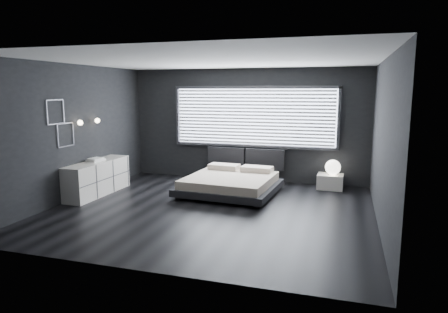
% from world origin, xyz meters
% --- Properties ---
extents(room, '(6.04, 6.00, 2.80)m').
position_xyz_m(room, '(0.00, 0.00, 1.40)').
color(room, black).
rests_on(room, ground).
extents(window, '(4.14, 0.09, 1.52)m').
position_xyz_m(window, '(0.20, 2.70, 1.61)').
color(window, white).
rests_on(window, ground).
extents(headboard, '(1.96, 0.16, 0.52)m').
position_xyz_m(headboard, '(0.02, 2.64, 0.57)').
color(headboard, black).
rests_on(headboard, ground).
extents(sconce_near, '(0.18, 0.11, 0.11)m').
position_xyz_m(sconce_near, '(-2.88, 0.05, 1.60)').
color(sconce_near, silver).
rests_on(sconce_near, ground).
extents(sconce_far, '(0.18, 0.11, 0.11)m').
position_xyz_m(sconce_far, '(-2.88, 0.65, 1.60)').
color(sconce_far, silver).
rests_on(sconce_far, ground).
extents(wall_art_upper, '(0.01, 0.48, 0.48)m').
position_xyz_m(wall_art_upper, '(-2.98, -0.55, 1.85)').
color(wall_art_upper, '#47474C').
rests_on(wall_art_upper, ground).
extents(wall_art_lower, '(0.01, 0.48, 0.48)m').
position_xyz_m(wall_art_lower, '(-2.98, -0.30, 1.38)').
color(wall_art_lower, '#47474C').
rests_on(wall_art_lower, ground).
extents(bed, '(2.12, 2.04, 0.52)m').
position_xyz_m(bed, '(0.02, 1.28, 0.24)').
color(bed, black).
rests_on(bed, ground).
extents(nightstand, '(0.59, 0.50, 0.34)m').
position_xyz_m(nightstand, '(2.11, 2.38, 0.17)').
color(nightstand, white).
rests_on(nightstand, ground).
extents(orb_lamp, '(0.35, 0.35, 0.35)m').
position_xyz_m(orb_lamp, '(2.16, 2.36, 0.51)').
color(orb_lamp, white).
rests_on(orb_lamp, nightstand).
extents(dresser, '(0.55, 1.84, 0.73)m').
position_xyz_m(dresser, '(-2.78, 0.37, 0.37)').
color(dresser, white).
rests_on(dresser, ground).
extents(book_stack, '(0.32, 0.39, 0.07)m').
position_xyz_m(book_stack, '(-2.79, 0.39, 0.77)').
color(book_stack, white).
rests_on(book_stack, dresser).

